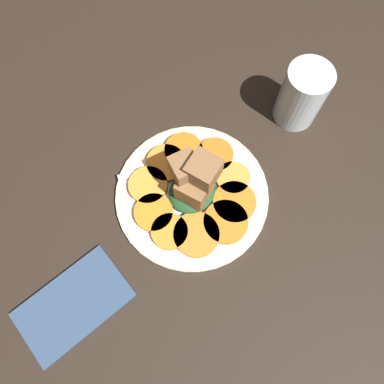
{
  "coord_description": "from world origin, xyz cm",
  "views": [
    {
      "loc": [
        12.6,
        15.33,
        61.2
      ],
      "look_at": [
        0.0,
        0.0,
        4.1
      ],
      "focal_mm": 35.0,
      "sensor_mm": 36.0,
      "label": 1
    }
  ],
  "objects": [
    {
      "name": "center_pile",
      "position": [
        -0.42,
        -0.07,
        7.85
      ],
      "size": [
        8.29,
        7.58,
        10.84
      ],
      "color": "#1E4723",
      "rests_on": "plate"
    },
    {
      "name": "carrot_slice_0",
      "position": [
        -0.2,
        -6.82,
        3.64
      ],
      "size": [
        6.65,
        6.65,
        1.08
      ],
      "primitive_type": "cylinder",
      "color": "orange",
      "rests_on": "plate"
    },
    {
      "name": "napkin",
      "position": [
        24.84,
        2.12,
        2.4
      ],
      "size": [
        16.43,
        9.86,
        0.8
      ],
      "color": "#334766",
      "rests_on": "table_slab"
    },
    {
      "name": "carrot_slice_2",
      "position": [
        6.87,
        -1.32,
        3.64
      ],
      "size": [
        6.28,
        6.28,
        1.08
      ],
      "primitive_type": "cylinder",
      "color": "orange",
      "rests_on": "plate"
    },
    {
      "name": "carrot_slice_1",
      "position": [
        4.73,
        -5.6,
        3.64
      ],
      "size": [
        6.45,
        6.45,
        1.08
      ],
      "primitive_type": "cylinder",
      "color": "orange",
      "rests_on": "plate"
    },
    {
      "name": "carrot_slice_8",
      "position": [
        -7.25,
        -2.74,
        3.64
      ],
      "size": [
        6.27,
        6.27,
        1.08
      ],
      "primitive_type": "cylinder",
      "color": "orange",
      "rests_on": "plate"
    },
    {
      "name": "plate",
      "position": [
        0.0,
        0.0,
        2.52
      ],
      "size": [
        25.26,
        25.26,
        1.05
      ],
      "color": "beige",
      "rests_on": "table_slab"
    },
    {
      "name": "carrot_slice_5",
      "position": [
        -1.03,
        7.17,
        3.64
      ],
      "size": [
        7.15,
        7.15,
        1.08
      ],
      "primitive_type": "cylinder",
      "color": "orange",
      "rests_on": "plate"
    },
    {
      "name": "carrot_slice_6",
      "position": [
        -4.27,
        5.57,
        3.64
      ],
      "size": [
        7.01,
        7.01,
        1.08
      ],
      "primitive_type": "cylinder",
      "color": "orange",
      "rests_on": "plate"
    },
    {
      "name": "carrot_slice_4",
      "position": [
        3.86,
        5.77,
        3.64
      ],
      "size": [
        7.28,
        7.28,
        1.08
      ],
      "primitive_type": "cylinder",
      "color": "orange",
      "rests_on": "plate"
    },
    {
      "name": "carrot_slice_9",
      "position": [
        -3.73,
        -6.78,
        3.64
      ],
      "size": [
        6.54,
        6.54,
        1.08
      ],
      "primitive_type": "cylinder",
      "color": "orange",
      "rests_on": "plate"
    },
    {
      "name": "carrot_slice_7",
      "position": [
        -6.9,
        2.3,
        3.64
      ],
      "size": [
        5.65,
        5.65,
        1.08
      ],
      "primitive_type": "cylinder",
      "color": "orange",
      "rests_on": "plate"
    },
    {
      "name": "water_glass",
      "position": [
        -24.12,
        -0.55,
        7.73
      ],
      "size": [
        7.46,
        7.46,
        11.46
      ],
      "color": "silver",
      "rests_on": "table_slab"
    },
    {
      "name": "table_slab",
      "position": [
        0.0,
        0.0,
        1.0
      ],
      "size": [
        120.0,
        120.0,
        2.0
      ],
      "primitive_type": "cube",
      "color": "black",
      "rests_on": "ground"
    },
    {
      "name": "fork",
      "position": [
        -1.66,
        -6.18,
        3.3
      ],
      "size": [
        18.62,
        8.63,
        0.4
      ],
      "rotation": [
        0.0,
        0.0,
        -0.37
      ],
      "color": "silver",
      "rests_on": "plate"
    },
    {
      "name": "carrot_slice_3",
      "position": [
        6.82,
        2.73,
        3.64
      ],
      "size": [
        5.83,
        5.83,
        1.08
      ],
      "primitive_type": "cylinder",
      "color": "orange",
      "rests_on": "plate"
    }
  ]
}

